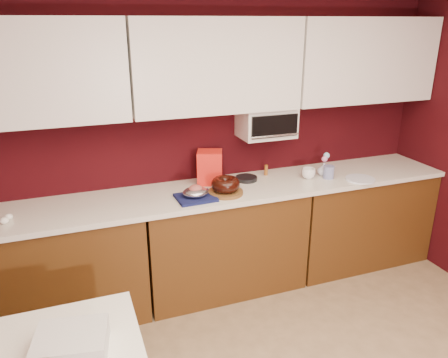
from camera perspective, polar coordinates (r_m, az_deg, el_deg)
wall_back at (r=3.67m, az=-1.89°, el=5.47°), size 4.00×0.02×2.50m
base_cabinet_left at (r=3.53m, az=-21.37°, el=-11.06°), size 1.31×0.58×0.86m
base_cabinet_center at (r=3.70m, az=-0.20°, el=-8.07°), size 1.31×0.58×0.86m
base_cabinet_right at (r=4.30m, az=16.80°, el=-4.82°), size 1.31×0.58×0.86m
countertop at (r=3.51m, az=-0.21°, el=-1.58°), size 4.00×0.62×0.04m
upper_cabinet_left at (r=3.23m, az=-24.60°, el=12.55°), size 1.31×0.33×0.70m
upper_cabinet_center at (r=3.42m, az=-1.10°, el=14.60°), size 1.31×0.33×0.70m
upper_cabinet_right at (r=4.05m, az=17.61°, el=14.57°), size 1.31×0.33×0.70m
toaster_oven at (r=3.68m, az=5.53°, el=7.41°), size 0.45×0.30×0.25m
toaster_oven_door at (r=3.54m, az=6.66°, el=6.87°), size 0.40×0.02×0.18m
toaster_oven_handle at (r=3.54m, az=6.72°, el=5.64°), size 0.42×0.02×0.02m
cake_base at (r=3.40m, az=0.21°, el=-1.75°), size 0.29×0.29×0.03m
bundt_cake at (r=3.37m, az=0.21°, el=-0.69°), size 0.25×0.25×0.09m
navy_towel at (r=3.31m, az=-3.72°, el=-2.44°), size 0.30×0.25×0.02m
foil_ham_nest at (r=3.29m, az=-3.74°, el=-1.73°), size 0.22×0.20×0.07m
roasted_ham at (r=3.28m, az=-3.75°, el=-1.32°), size 0.14×0.13×0.07m
pandoro_box at (r=3.59m, az=-1.87°, el=1.55°), size 0.25×0.24×0.27m
dark_pan at (r=3.69m, az=2.94°, el=0.07°), size 0.20×0.20×0.03m
coffee_mug at (r=3.78m, az=10.98°, el=0.87°), size 0.13×0.13×0.11m
blue_jar at (r=3.82m, az=13.50°, el=0.89°), size 0.10×0.10×0.11m
flower_vase at (r=3.89m, az=12.91°, el=1.39°), size 0.09×0.09×0.13m
flower_pink at (r=3.86m, az=13.01°, el=2.57°), size 0.05×0.05×0.05m
flower_blue at (r=3.89m, az=13.24°, el=3.00°), size 0.05×0.05×0.05m
china_plate at (r=3.87m, az=17.37°, el=-0.00°), size 0.32×0.32×0.01m
amber_bottle at (r=3.81m, az=5.52°, el=1.16°), size 0.04×0.04×0.09m
egg_left at (r=3.25m, az=-26.76°, el=-4.87°), size 0.07×0.06×0.05m
egg_right at (r=3.30m, az=-26.31°, el=-4.46°), size 0.06×0.05×0.04m
newspaper_stack at (r=2.20m, az=-19.30°, el=-19.71°), size 0.35×0.31×0.11m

